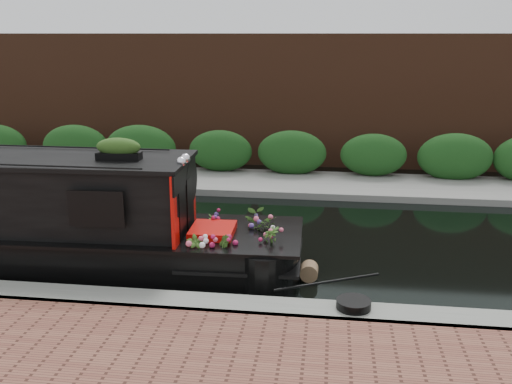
# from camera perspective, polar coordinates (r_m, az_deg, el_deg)

# --- Properties ---
(ground) EXTENTS (80.00, 80.00, 0.00)m
(ground) POSITION_cam_1_polar(r_m,az_deg,el_deg) (11.85, -9.00, -4.33)
(ground) COLOR black
(ground) RESTS_ON ground
(near_bank_coping) EXTENTS (40.00, 0.60, 0.50)m
(near_bank_coping) POSITION_cam_1_polar(r_m,az_deg,el_deg) (9.00, -15.02, -11.36)
(near_bank_coping) COLOR gray
(near_bank_coping) RESTS_ON ground
(far_bank_path) EXTENTS (40.00, 2.40, 0.34)m
(far_bank_path) POSITION_cam_1_polar(r_m,az_deg,el_deg) (15.74, -4.71, 0.81)
(far_bank_path) COLOR slate
(far_bank_path) RESTS_ON ground
(far_hedge) EXTENTS (40.00, 1.10, 2.80)m
(far_hedge) POSITION_cam_1_polar(r_m,az_deg,el_deg) (16.59, -4.05, 1.60)
(far_hedge) COLOR #184316
(far_hedge) RESTS_ON ground
(far_brick_wall) EXTENTS (40.00, 1.00, 8.00)m
(far_brick_wall) POSITION_cam_1_polar(r_m,az_deg,el_deg) (18.60, -2.76, 3.15)
(far_brick_wall) COLOR #4E2B1A
(far_brick_wall) RESTS_ON ground
(rope_fender) EXTENTS (0.30, 0.31, 0.30)m
(rope_fender) POSITION_cam_1_polar(r_m,az_deg,el_deg) (9.69, 5.34, -7.89)
(rope_fender) COLOR brown
(rope_fender) RESTS_ON ground
(coiled_mooring_rope) EXTENTS (0.49, 0.49, 0.12)m
(coiled_mooring_rope) POSITION_cam_1_polar(r_m,az_deg,el_deg) (8.32, 9.74, -10.98)
(coiled_mooring_rope) COLOR black
(coiled_mooring_rope) RESTS_ON near_bank_coping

